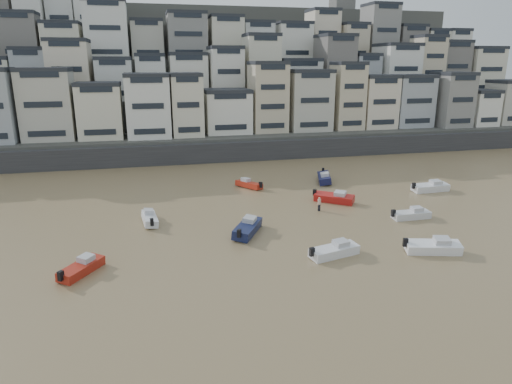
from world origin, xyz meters
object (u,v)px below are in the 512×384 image
object	(u,v)px
boat_b	(433,245)
boat_i	(324,177)
boat_a	(334,249)
boat_h	(249,183)
boat_j	(81,266)
boat_c	(247,226)
boat_g	(431,186)
boat_e	(334,197)
boat_f	(150,217)
boat_d	(411,213)
person_pink	(319,204)

from	to	relation	value
boat_b	boat_i	size ratio (longest dim) A/B	0.95
boat_a	boat_h	size ratio (longest dim) A/B	1.14
boat_j	boat_c	bearing A→B (deg)	-36.04
boat_g	boat_j	size ratio (longest dim) A/B	1.16
boat_b	boat_e	world-z (taller)	boat_b
boat_e	boat_f	world-z (taller)	boat_e
boat_c	boat_h	distance (m)	18.32
boat_d	boat_h	size ratio (longest dim) A/B	1.05
boat_a	boat_c	world-z (taller)	boat_c
boat_c	boat_d	xyz separation A→B (m)	(19.52, 0.22, -0.14)
boat_b	person_pink	size ratio (longest dim) A/B	3.21
boat_g	boat_e	bearing A→B (deg)	-176.19
boat_e	boat_j	size ratio (longest dim) A/B	1.11
boat_d	boat_i	world-z (taller)	boat_i
boat_e	boat_g	xyz separation A→B (m)	(15.18, 1.63, 0.03)
boat_j	boat_b	bearing A→B (deg)	-62.13
boat_a	boat_j	size ratio (longest dim) A/B	1.07
boat_c	boat_f	distance (m)	11.59
boat_g	boat_h	bearing A→B (deg)	159.66
boat_c	boat_e	size ratio (longest dim) A/B	1.08
boat_g	boat_c	bearing A→B (deg)	-163.15
boat_b	boat_d	distance (m)	9.99
boat_b	boat_g	size ratio (longest dim) A/B	0.97
boat_f	boat_g	distance (m)	38.77
boat_c	boat_f	size ratio (longest dim) A/B	1.22
boat_e	boat_i	size ratio (longest dim) A/B	0.94
boat_e	boat_f	xyz separation A→B (m)	(-23.37, -2.49, -0.09)
boat_f	boat_h	distance (m)	18.63
boat_f	boat_i	distance (m)	28.90
boat_f	boat_h	size ratio (longest dim) A/B	1.05
boat_b	person_pink	xyz separation A→B (m)	(-5.89, 14.55, 0.11)
boat_e	person_pink	distance (m)	4.28
boat_h	person_pink	xyz separation A→B (m)	(5.97, -12.43, 0.23)
boat_a	boat_j	bearing A→B (deg)	161.56
boat_h	boat_b	bearing A→B (deg)	169.17
boat_e	boat_f	bearing A→B (deg)	-135.75
boat_b	boat_d	xyz separation A→B (m)	(3.47, 9.37, -0.09)
boat_d	boat_e	size ratio (longest dim) A/B	0.89
boat_j	person_pink	xyz separation A→B (m)	(26.11, 11.31, 0.19)
boat_c	boat_h	bearing A→B (deg)	16.36
boat_c	boat_j	xyz separation A→B (m)	(-15.95, -5.91, -0.14)
boat_j	boat_i	bearing A→B (deg)	-19.12
boat_c	boat_d	bearing A→B (deg)	-59.78
boat_d	person_pink	distance (m)	10.70
boat_i	boat_d	bearing A→B (deg)	28.79
boat_h	boat_i	size ratio (longest dim) A/B	0.80
boat_c	boat_h	xyz separation A→B (m)	(4.19, 17.83, -0.17)
boat_i	boat_c	bearing A→B (deg)	-23.26
boat_g	boat_h	distance (m)	25.59
boat_c	boat_a	bearing A→B (deg)	-109.48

